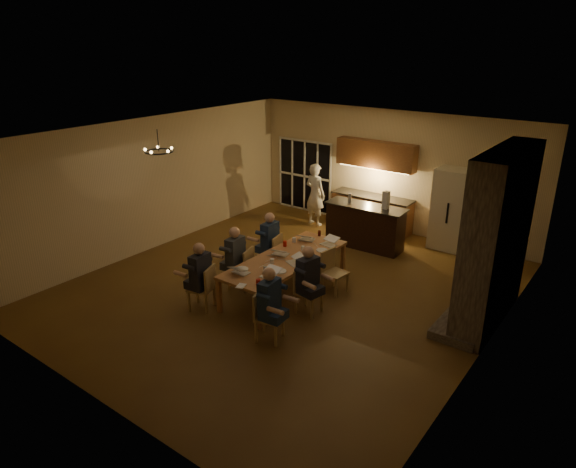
% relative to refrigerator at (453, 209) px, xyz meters
% --- Properties ---
extents(floor, '(9.00, 9.00, 0.00)m').
position_rel_refrigerator_xyz_m(floor, '(-1.90, -4.15, -1.00)').
color(floor, brown).
rests_on(floor, ground).
extents(back_wall, '(8.00, 0.04, 3.20)m').
position_rel_refrigerator_xyz_m(back_wall, '(-1.90, 0.37, 0.60)').
color(back_wall, beige).
rests_on(back_wall, ground).
extents(left_wall, '(0.04, 9.00, 3.20)m').
position_rel_refrigerator_xyz_m(left_wall, '(-5.92, -4.15, 0.60)').
color(left_wall, beige).
rests_on(left_wall, ground).
extents(right_wall, '(0.04, 9.00, 3.20)m').
position_rel_refrigerator_xyz_m(right_wall, '(2.12, -4.15, 0.60)').
color(right_wall, beige).
rests_on(right_wall, ground).
extents(ceiling, '(8.00, 9.00, 0.04)m').
position_rel_refrigerator_xyz_m(ceiling, '(-1.90, -4.15, 2.22)').
color(ceiling, white).
rests_on(ceiling, back_wall).
extents(french_doors, '(1.86, 0.08, 2.10)m').
position_rel_refrigerator_xyz_m(french_doors, '(-4.60, 0.32, 0.05)').
color(french_doors, black).
rests_on(french_doors, ground).
extents(fireplace, '(0.58, 2.50, 3.20)m').
position_rel_refrigerator_xyz_m(fireplace, '(1.80, -2.95, 0.60)').
color(fireplace, '#716659').
rests_on(fireplace, ground).
extents(kitchenette, '(2.24, 0.68, 2.40)m').
position_rel_refrigerator_xyz_m(kitchenette, '(-2.20, 0.05, 0.20)').
color(kitchenette, brown).
rests_on(kitchenette, ground).
extents(refrigerator, '(0.90, 0.68, 2.00)m').
position_rel_refrigerator_xyz_m(refrigerator, '(0.00, 0.00, 0.00)').
color(refrigerator, beige).
rests_on(refrigerator, ground).
extents(dining_table, '(1.10, 3.01, 0.75)m').
position_rel_refrigerator_xyz_m(dining_table, '(-1.84, -4.30, -0.62)').
color(dining_table, '#BE794C').
rests_on(dining_table, ground).
extents(bar_island, '(2.01, 0.75, 1.08)m').
position_rel_refrigerator_xyz_m(bar_island, '(-1.72, -1.20, -0.46)').
color(bar_island, black).
rests_on(bar_island, ground).
extents(chair_left_near, '(0.56, 0.56, 0.89)m').
position_rel_refrigerator_xyz_m(chair_left_near, '(-2.72, -5.83, -0.55)').
color(chair_left_near, tan).
rests_on(chair_left_near, ground).
extents(chair_left_mid, '(0.54, 0.54, 0.89)m').
position_rel_refrigerator_xyz_m(chair_left_mid, '(-2.71, -4.73, -0.55)').
color(chair_left_mid, tan).
rests_on(chair_left_mid, ground).
extents(chair_left_far, '(0.52, 0.52, 0.89)m').
position_rel_refrigerator_xyz_m(chair_left_far, '(-2.70, -3.76, -0.55)').
color(chair_left_far, tan).
rests_on(chair_left_far, ground).
extents(chair_right_near, '(0.55, 0.55, 0.89)m').
position_rel_refrigerator_xyz_m(chair_right_near, '(-0.98, -5.90, -0.55)').
color(chair_right_near, tan).
rests_on(chair_right_near, ground).
extents(chair_right_mid, '(0.46, 0.46, 0.89)m').
position_rel_refrigerator_xyz_m(chair_right_mid, '(-0.97, -4.74, -0.55)').
color(chair_right_mid, tan).
rests_on(chair_right_mid, ground).
extents(chair_right_far, '(0.49, 0.49, 0.89)m').
position_rel_refrigerator_xyz_m(chair_right_far, '(-1.01, -3.73, -0.55)').
color(chair_right_far, tan).
rests_on(chair_right_far, ground).
extents(person_left_near, '(0.66, 0.66, 1.38)m').
position_rel_refrigerator_xyz_m(person_left_near, '(-2.68, -5.86, -0.31)').
color(person_left_near, '#202129').
rests_on(person_left_near, ground).
extents(person_right_near, '(0.65, 0.65, 1.38)m').
position_rel_refrigerator_xyz_m(person_right_near, '(-0.96, -5.93, -0.31)').
color(person_right_near, navy).
rests_on(person_right_near, ground).
extents(person_left_mid, '(0.65, 0.65, 1.38)m').
position_rel_refrigerator_xyz_m(person_left_mid, '(-2.72, -4.84, -0.31)').
color(person_left_mid, '#373B41').
rests_on(person_left_mid, ground).
extents(person_right_mid, '(0.70, 0.70, 1.38)m').
position_rel_refrigerator_xyz_m(person_right_mid, '(-0.97, -4.78, -0.31)').
color(person_right_mid, '#202129').
rests_on(person_right_mid, ground).
extents(person_left_far, '(0.63, 0.63, 1.38)m').
position_rel_refrigerator_xyz_m(person_left_far, '(-2.71, -3.73, -0.31)').
color(person_left_far, navy).
rests_on(person_left_far, ground).
extents(standing_person, '(0.69, 0.50, 1.74)m').
position_rel_refrigerator_xyz_m(standing_person, '(-3.63, -0.58, -0.13)').
color(standing_person, white).
rests_on(standing_person, ground).
extents(chandelier, '(0.58, 0.58, 0.03)m').
position_rel_refrigerator_xyz_m(chandelier, '(-4.39, -5.19, 1.75)').
color(chandelier, black).
rests_on(chandelier, ceiling).
extents(laptop_a, '(0.32, 0.28, 0.23)m').
position_rel_refrigerator_xyz_m(laptop_a, '(-2.10, -5.37, -0.14)').
color(laptop_a, silver).
rests_on(laptop_a, dining_table).
extents(laptop_b, '(0.32, 0.28, 0.23)m').
position_rel_refrigerator_xyz_m(laptop_b, '(-1.55, -5.20, -0.14)').
color(laptop_b, silver).
rests_on(laptop_b, dining_table).
extents(laptop_c, '(0.37, 0.34, 0.23)m').
position_rel_refrigerator_xyz_m(laptop_c, '(-2.04, -4.22, -0.14)').
color(laptop_c, silver).
rests_on(laptop_c, dining_table).
extents(laptop_d, '(0.41, 0.39, 0.23)m').
position_rel_refrigerator_xyz_m(laptop_d, '(-1.54, -4.42, -0.14)').
color(laptop_d, silver).
rests_on(laptop_d, dining_table).
extents(laptop_e, '(0.39, 0.36, 0.23)m').
position_rel_refrigerator_xyz_m(laptop_e, '(-2.06, -3.24, -0.14)').
color(laptop_e, silver).
rests_on(laptop_e, dining_table).
extents(laptop_f, '(0.36, 0.33, 0.23)m').
position_rel_refrigerator_xyz_m(laptop_f, '(-1.52, -3.21, -0.14)').
color(laptop_f, silver).
rests_on(laptop_f, dining_table).
extents(mug_front, '(0.08, 0.08, 0.10)m').
position_rel_refrigerator_xyz_m(mug_front, '(-1.90, -4.68, -0.20)').
color(mug_front, white).
rests_on(mug_front, dining_table).
extents(mug_mid, '(0.07, 0.07, 0.10)m').
position_rel_refrigerator_xyz_m(mug_mid, '(-1.79, -3.78, -0.20)').
color(mug_mid, white).
rests_on(mug_mid, dining_table).
extents(mug_back, '(0.09, 0.09, 0.10)m').
position_rel_refrigerator_xyz_m(mug_back, '(-2.21, -3.50, -0.20)').
color(mug_back, white).
rests_on(mug_back, dining_table).
extents(redcup_near, '(0.08, 0.08, 0.12)m').
position_rel_refrigerator_xyz_m(redcup_near, '(-1.50, -5.57, -0.19)').
color(redcup_near, '#B5150C').
rests_on(redcup_near, dining_table).
extents(redcup_mid, '(0.08, 0.08, 0.12)m').
position_rel_refrigerator_xyz_m(redcup_mid, '(-2.23, -3.82, -0.19)').
color(redcup_mid, '#B5150C').
rests_on(redcup_mid, dining_table).
extents(can_silver, '(0.07, 0.07, 0.12)m').
position_rel_refrigerator_xyz_m(can_silver, '(-1.75, -5.07, -0.19)').
color(can_silver, '#B2B2B7').
rests_on(can_silver, dining_table).
extents(can_cola, '(0.07, 0.07, 0.12)m').
position_rel_refrigerator_xyz_m(can_cola, '(-1.98, -2.87, -0.19)').
color(can_cola, '#3F0F0C').
rests_on(can_cola, dining_table).
extents(can_right, '(0.07, 0.07, 0.12)m').
position_rel_refrigerator_xyz_m(can_right, '(-1.39, -4.00, -0.19)').
color(can_right, '#B2B2B7').
rests_on(can_right, dining_table).
extents(plate_near, '(0.25, 0.25, 0.02)m').
position_rel_refrigerator_xyz_m(plate_near, '(-1.55, -4.88, -0.24)').
color(plate_near, white).
rests_on(plate_near, dining_table).
extents(plate_left, '(0.27, 0.27, 0.02)m').
position_rel_refrigerator_xyz_m(plate_left, '(-2.19, -5.25, -0.24)').
color(plate_left, white).
rests_on(plate_left, dining_table).
extents(plate_far, '(0.24, 0.24, 0.02)m').
position_rel_refrigerator_xyz_m(plate_far, '(-1.47, -3.54, -0.24)').
color(plate_far, white).
rests_on(plate_far, dining_table).
extents(notepad, '(0.20, 0.23, 0.01)m').
position_rel_refrigerator_xyz_m(notepad, '(-1.73, -5.78, -0.24)').
color(notepad, white).
rests_on(notepad, dining_table).
extents(bar_bottle, '(0.08, 0.08, 0.24)m').
position_rel_refrigerator_xyz_m(bar_bottle, '(-2.16, -1.25, 0.20)').
color(bar_bottle, '#99999E').
rests_on(bar_bottle, bar_island).
extents(bar_blender, '(0.15, 0.15, 0.43)m').
position_rel_refrigerator_xyz_m(bar_blender, '(-1.24, -1.14, 0.30)').
color(bar_blender, silver).
rests_on(bar_blender, bar_island).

